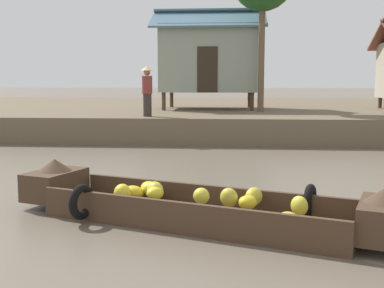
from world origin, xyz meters
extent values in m
plane|color=#665B4C|center=(0.00, 10.00, 0.00)|extent=(300.00, 300.00, 0.00)
cube|color=brown|center=(0.00, 24.05, 0.44)|extent=(160.00, 20.00, 0.88)
cube|color=#473323|center=(-0.55, 5.82, 0.06)|extent=(4.62, 2.65, 0.12)
cube|color=#473323|center=(-0.36, 6.35, 0.28)|extent=(4.24, 1.59, 0.32)
cube|color=#473323|center=(-0.74, 5.29, 0.28)|extent=(4.24, 1.59, 0.32)
cube|color=#473323|center=(-2.96, 6.68, 0.35)|extent=(0.95, 1.18, 0.45)
cone|color=#473323|center=(-2.96, 6.68, 0.67)|extent=(0.72, 0.72, 0.20)
cube|color=#473323|center=(-1.45, 6.14, 0.30)|extent=(0.56, 1.09, 0.05)
torus|color=black|center=(1.09, 5.96, 0.31)|extent=(0.29, 0.53, 0.52)
torus|color=black|center=(-2.19, 5.68, 0.31)|extent=(0.29, 0.53, 0.52)
ellipsoid|color=gold|center=(0.28, 5.86, 0.40)|extent=(0.35, 0.38, 0.26)
ellipsoid|color=gold|center=(-0.08, 5.71, 0.41)|extent=(0.33, 0.30, 0.27)
ellipsoid|color=yellow|center=(-1.66, 5.95, 0.39)|extent=(0.26, 0.26, 0.28)
ellipsoid|color=yellow|center=(0.19, 5.60, 0.38)|extent=(0.36, 0.35, 0.20)
ellipsoid|color=yellow|center=(-0.46, 5.71, 0.43)|extent=(0.33, 0.33, 0.23)
ellipsoid|color=yellow|center=(-1.18, 6.07, 0.42)|extent=(0.35, 0.37, 0.26)
ellipsoid|color=gold|center=(0.67, 5.03, 0.32)|extent=(0.37, 0.36, 0.18)
ellipsoid|color=yellow|center=(0.87, 5.41, 0.39)|extent=(0.31, 0.32, 0.27)
ellipsoid|color=yellow|center=(-1.53, 6.10, 0.37)|extent=(0.35, 0.29, 0.21)
ellipsoid|color=yellow|center=(-1.17, 5.97, 0.39)|extent=(0.35, 0.37, 0.20)
ellipsoid|color=yellow|center=(-1.31, 6.29, 0.39)|extent=(0.37, 0.33, 0.24)
ellipsoid|color=yellow|center=(-1.29, 6.23, 0.40)|extent=(0.30, 0.32, 0.23)
cylinder|color=#4C3826|center=(-2.77, 18.45, 1.25)|extent=(0.16, 0.16, 0.73)
cylinder|color=#4C3826|center=(0.78, 18.45, 1.25)|extent=(0.16, 0.16, 0.73)
cylinder|color=#4C3826|center=(-2.77, 21.06, 1.25)|extent=(0.16, 0.16, 0.73)
cylinder|color=#4C3826|center=(0.78, 21.06, 1.25)|extent=(0.16, 0.16, 0.73)
cube|color=gray|center=(-0.99, 19.76, 2.97)|extent=(3.95, 3.01, 2.72)
cube|color=#2D2319|center=(-0.99, 18.23, 2.51)|extent=(0.80, 0.04, 1.80)
cube|color=slate|center=(-0.99, 19.00, 4.59)|extent=(4.65, 2.00, 0.94)
cube|color=slate|center=(-0.99, 20.51, 4.59)|extent=(4.65, 2.00, 0.94)
cylinder|color=#4C3826|center=(6.53, 21.01, 1.12)|extent=(0.16, 0.16, 0.47)
cylinder|color=brown|center=(1.09, 17.89, 3.18)|extent=(0.24, 0.24, 4.59)
cylinder|color=#332D28|center=(-2.84, 14.99, 1.26)|extent=(0.28, 0.28, 0.75)
cylinder|color=brown|center=(-2.84, 14.99, 1.93)|extent=(0.34, 0.34, 0.60)
sphere|color=#9E7556|center=(-2.84, 14.99, 2.35)|extent=(0.22, 0.22, 0.22)
cone|color=tan|center=(-2.84, 14.99, 2.47)|extent=(0.44, 0.44, 0.14)
camera|label=1|loc=(-0.06, -0.95, 2.03)|focal=45.07mm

